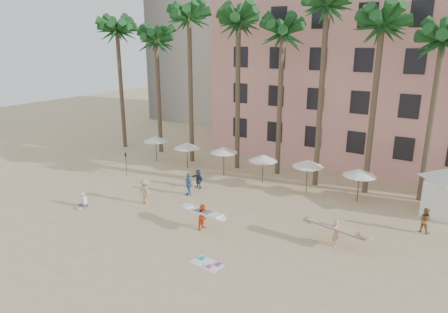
% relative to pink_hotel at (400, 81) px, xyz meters
% --- Properties ---
extents(ground, '(120.00, 120.00, 0.00)m').
position_rel_pink_hotel_xyz_m(ground, '(-7.00, -26.00, -8.00)').
color(ground, '#D1B789').
rests_on(ground, ground).
extents(pink_hotel, '(35.00, 14.00, 16.00)m').
position_rel_pink_hotel_xyz_m(pink_hotel, '(0.00, 0.00, 0.00)').
color(pink_hotel, '#F5A195').
rests_on(pink_hotel, ground).
extents(palm_row, '(44.40, 5.40, 16.30)m').
position_rel_pink_hotel_xyz_m(palm_row, '(-6.49, -11.00, 4.97)').
color(palm_row, brown).
rests_on(palm_row, ground).
extents(umbrella_row, '(22.50, 2.70, 2.73)m').
position_rel_pink_hotel_xyz_m(umbrella_row, '(-10.00, -13.50, -5.67)').
color(umbrella_row, '#332B23').
rests_on(umbrella_row, ground).
extents(beach_towel, '(1.91, 1.22, 0.14)m').
position_rel_pink_hotel_xyz_m(beach_towel, '(-4.66, -26.74, -7.97)').
color(beach_towel, white).
rests_on(beach_towel, ground).
extents(carrier_yellow, '(3.53, 0.92, 1.67)m').
position_rel_pink_hotel_xyz_m(carrier_yellow, '(0.66, -20.95, -7.03)').
color(carrier_yellow, tan).
rests_on(carrier_yellow, ground).
extents(carrier_white, '(2.98, 1.17, 1.70)m').
position_rel_pink_hotel_xyz_m(carrier_white, '(-7.30, -23.36, -7.08)').
color(carrier_white, '#EB3F18').
rests_on(carrier_white, ground).
extents(beachgoers, '(19.42, 6.75, 1.91)m').
position_rel_pink_hotel_xyz_m(beachgoers, '(-9.19, -19.31, -7.12)').
color(beachgoers, tan).
rests_on(beachgoers, ground).
extents(paddle, '(0.18, 0.04, 2.23)m').
position_rel_pink_hotel_xyz_m(paddle, '(-19.12, -18.52, -6.59)').
color(paddle, black).
rests_on(paddle, ground).
extents(seated_man, '(0.47, 0.83, 1.07)m').
position_rel_pink_hotel_xyz_m(seated_man, '(-16.84, -25.21, -7.63)').
color(seated_man, '#3F3F4C').
rests_on(seated_man, ground).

